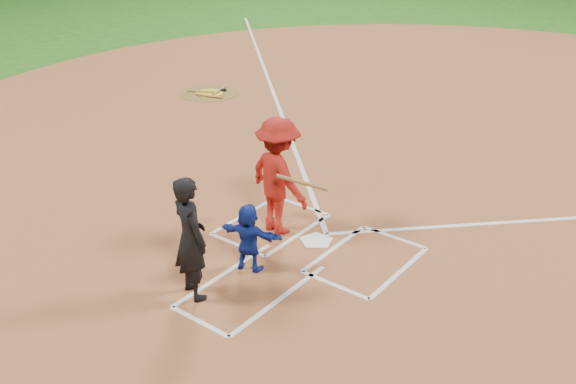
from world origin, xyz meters
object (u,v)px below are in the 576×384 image
Objects in this scene: home_plate at (316,241)px; umpire at (190,238)px; catcher at (249,238)px; on_deck_circle at (209,93)px; batter_at_plate at (278,176)px.

umpire is (-0.53, -2.36, 0.94)m from home_plate.
on_deck_circle is at bearing -56.79° from catcher.
batter_at_plate is at bearing -66.39° from umpire.
catcher is at bearing 75.79° from home_plate.
umpire is at bearing -84.66° from batter_at_plate.
catcher is 0.54× the size of batter_at_plate.
home_plate is 0.32× the size of umpire.
batter_at_plate reaches higher than umpire.
on_deck_circle is (-7.40, 5.08, -0.00)m from home_plate.
home_plate is 2.60m from umpire.
catcher is 0.59× the size of umpire.
home_plate is 1.49m from catcher.
catcher reaches higher than on_deck_circle.
home_plate reaches higher than on_deck_circle.
on_deck_circle is at bearing -34.47° from home_plate.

